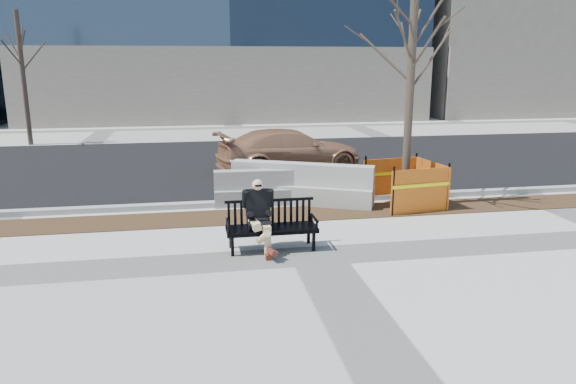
% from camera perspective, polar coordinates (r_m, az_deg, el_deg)
% --- Properties ---
extents(ground, '(120.00, 120.00, 0.00)m').
position_cam_1_polar(ground, '(9.39, 3.05, -6.76)').
color(ground, beige).
rests_on(ground, ground).
extents(mulch_strip, '(40.00, 1.20, 0.02)m').
position_cam_1_polar(mulch_strip, '(11.81, 0.23, -2.38)').
color(mulch_strip, '#47301C').
rests_on(mulch_strip, ground).
extents(asphalt_street, '(60.00, 10.40, 0.01)m').
position_cam_1_polar(asphalt_street, '(17.79, -3.30, 3.10)').
color(asphalt_street, black).
rests_on(asphalt_street, ground).
extents(curb, '(60.00, 0.25, 0.12)m').
position_cam_1_polar(curb, '(12.70, -0.52, -0.97)').
color(curb, '#9E9B93').
rests_on(curb, ground).
extents(bench, '(1.65, 0.60, 0.88)m').
position_cam_1_polar(bench, '(9.68, -1.73, -6.10)').
color(bench, black).
rests_on(bench, ground).
extents(seated_man, '(0.55, 0.91, 1.27)m').
position_cam_1_polar(seated_man, '(9.70, -3.08, -6.08)').
color(seated_man, black).
rests_on(seated_man, ground).
extents(tree_fence, '(2.48, 2.48, 5.48)m').
position_cam_1_polar(tree_fence, '(12.82, 12.19, -1.42)').
color(tree_fence, orange).
rests_on(tree_fence, ground).
extents(sedan, '(4.72, 2.63, 1.29)m').
position_cam_1_polar(sedan, '(16.41, 0.21, 2.20)').
color(sedan, '#B07853').
rests_on(sedan, ground).
extents(jersey_barrier_left, '(2.91, 0.66, 0.83)m').
position_cam_1_polar(jersey_barrier_left, '(12.73, -1.25, -1.22)').
color(jersey_barrier_left, gray).
rests_on(jersey_barrier_left, ground).
extents(jersey_barrier_right, '(3.35, 2.02, 0.97)m').
position_cam_1_polar(jersey_barrier_right, '(12.77, 1.44, -1.16)').
color(jersey_barrier_right, '#ACA8A1').
rests_on(jersey_barrier_right, ground).
extents(far_tree_left, '(2.24, 2.24, 5.60)m').
position_cam_1_polar(far_tree_left, '(24.05, -25.61, 4.56)').
color(far_tree_left, '#43352B').
rests_on(far_tree_left, ground).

